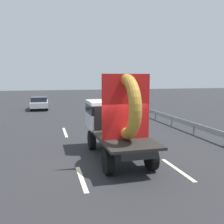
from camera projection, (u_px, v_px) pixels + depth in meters
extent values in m
plane|color=#28282B|center=(112.00, 161.00, 10.45)|extent=(120.00, 120.00, 0.00)
cylinder|color=black|center=(92.00, 140.00, 12.13)|extent=(0.28, 0.93, 0.93)
cylinder|color=black|center=(125.00, 138.00, 12.56)|extent=(0.28, 0.93, 0.93)
cylinder|color=black|center=(108.00, 162.00, 8.99)|extent=(0.28, 0.93, 0.93)
cylinder|color=black|center=(151.00, 158.00, 9.42)|extent=(0.28, 0.93, 0.93)
cube|color=black|center=(118.00, 138.00, 10.68)|extent=(1.30, 5.22, 0.25)
cube|color=silver|center=(108.00, 114.00, 12.17)|extent=(2.00, 1.86, 1.35)
cube|color=black|center=(109.00, 108.00, 12.08)|extent=(2.02, 1.76, 0.44)
cube|color=black|center=(125.00, 139.00, 9.76)|extent=(2.00, 3.36, 0.10)
cube|color=black|center=(114.00, 118.00, 11.24)|extent=(1.80, 0.08, 1.10)
torus|color=#B7842D|center=(126.00, 107.00, 9.44)|extent=(0.45, 2.51, 2.51)
cube|color=red|center=(126.00, 107.00, 9.44)|extent=(1.90, 0.03, 2.51)
cylinder|color=black|center=(33.00, 105.00, 28.43)|extent=(0.22, 0.65, 0.65)
cylinder|color=black|center=(47.00, 105.00, 28.84)|extent=(0.22, 0.65, 0.65)
cylinder|color=black|center=(31.00, 108.00, 25.83)|extent=(0.22, 0.65, 0.65)
cylinder|color=black|center=(47.00, 108.00, 26.23)|extent=(0.22, 0.65, 0.65)
cube|color=silver|center=(39.00, 104.00, 27.29)|extent=(1.83, 4.26, 0.56)
cube|color=black|center=(39.00, 99.00, 27.12)|extent=(1.64, 2.39, 0.51)
cube|color=gray|center=(182.00, 121.00, 16.71)|extent=(0.06, 11.24, 0.32)
cylinder|color=slate|center=(194.00, 130.00, 15.40)|extent=(0.10, 0.10, 0.55)
cylinder|color=slate|center=(172.00, 122.00, 18.09)|extent=(0.10, 0.10, 0.55)
cylinder|color=slate|center=(156.00, 116.00, 20.78)|extent=(0.10, 0.10, 0.55)
cube|color=beige|center=(81.00, 178.00, 8.65)|extent=(0.16, 2.31, 0.01)
cube|color=beige|center=(65.00, 132.00, 15.93)|extent=(0.16, 2.82, 0.01)
cube|color=beige|center=(177.00, 169.00, 9.51)|extent=(0.16, 2.43, 0.01)
cube|color=beige|center=(118.00, 128.00, 17.20)|extent=(0.16, 2.89, 0.01)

